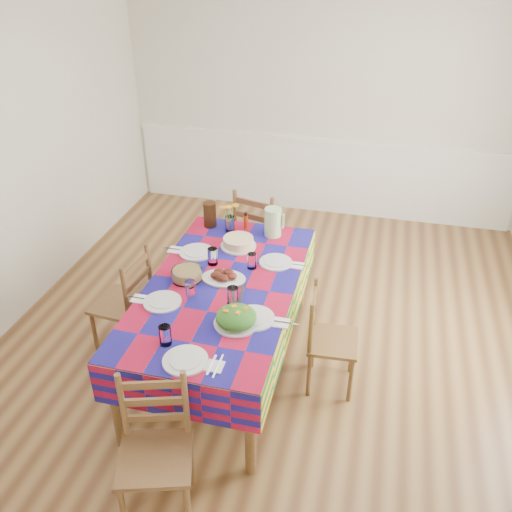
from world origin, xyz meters
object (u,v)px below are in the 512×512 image
Objects in this scene: meat_platter at (224,276)px; tea_pitcher at (210,214)px; dining_table at (222,294)px; green_pitcher at (273,222)px; chair_right at (328,340)px; chair_far at (260,237)px; chair_left at (126,304)px; chair_near at (156,452)px.

meat_platter is 0.86m from tea_pitcher.
dining_table is 8.12× the size of green_pitcher.
tea_pitcher reaches higher than meat_platter.
chair_right is at bearing -0.17° from dining_table.
chair_far reaches higher than meat_platter.
dining_table is 0.82m from chair_left.
chair_right is at bearing -53.79° from green_pitcher.
chair_right is (1.59, 0.00, -0.05)m from chair_left.
chair_left is at bearing -179.70° from dining_table.
chair_far is (0.00, 2.50, 0.03)m from chair_near.
meat_platter is 0.89m from chair_right.
tea_pitcher and chair_far have the same top height.
chair_near is (0.35, -2.10, -0.42)m from tea_pitcher.
chair_left is 1.59m from chair_right.
chair_far is (-0.21, 0.44, -0.41)m from green_pitcher.
chair_far reaches higher than chair_left.
chair_left is at bearing -174.69° from meat_platter.
chair_left reaches higher than meat_platter.
chair_left is at bearing 86.51° from chair_right.
chair_near is at bearing 37.59° from chair_left.
chair_near is 1.49m from chair_right.
meat_platter is at bearing 100.91° from chair_left.
chair_right is (0.81, -1.25, -0.08)m from chair_far.
chair_left is (-0.79, -0.07, -0.34)m from meat_platter.
chair_right is (0.60, -0.82, -0.48)m from green_pitcher.
tea_pitcher is (-0.56, 0.03, -0.01)m from green_pitcher.
green_pitcher is 1.11× the size of tea_pitcher.
tea_pitcher is 2.17m from chair_near.
chair_far is (-0.01, 1.18, -0.31)m from meat_platter.
chair_far is (0.35, 0.41, -0.39)m from tea_pitcher.
tea_pitcher is at bearing 114.69° from meat_platter.
chair_near is 0.94× the size of chair_far.
chair_near is (-0.01, -1.32, -0.34)m from meat_platter.
tea_pitcher reaches higher than chair_near.
chair_near is 1.00× the size of chair_left.
meat_platter is 0.39× the size of chair_right.
chair_near reaches higher than chair_right.
dining_table is 9.03× the size of tea_pitcher.
tea_pitcher is 0.66m from chair_far.
tea_pitcher reaches higher than dining_table.
dining_table is 1.27m from chair_near.
chair_near and chair_left have the same top height.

